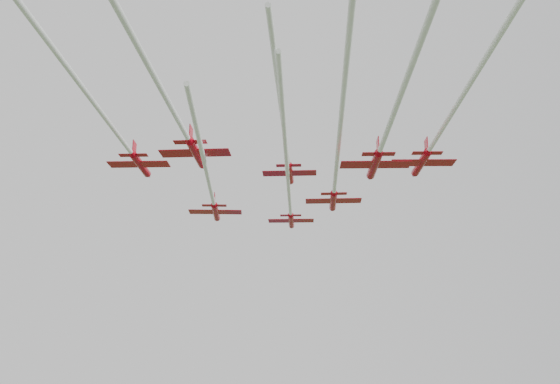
{
  "coord_description": "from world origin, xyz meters",
  "views": [
    {
      "loc": [
        0.44,
        -89.55,
        33.0
      ],
      "look_at": [
        2.61,
        2.44,
        61.28
      ],
      "focal_mm": 40.0,
      "sensor_mm": 36.0,
      "label": 1
    }
  ],
  "objects_px": {
    "jet_row4_right": "(397,106)",
    "jet_row3_right": "(441,131)",
    "jet_row2_left": "(211,190)",
    "jet_lead": "(289,191)",
    "jet_row2_right": "(337,166)",
    "jet_row3_mid": "(286,145)",
    "jet_row4_left": "(164,93)",
    "jet_row3_left": "(108,121)"
  },
  "relations": [
    {
      "from": "jet_row3_left",
      "to": "jet_row3_right",
      "type": "relative_size",
      "value": 1.13
    },
    {
      "from": "jet_lead",
      "to": "jet_row3_left",
      "type": "xyz_separation_m",
      "value": [
        -22.4,
        -24.82,
        0.82
      ]
    },
    {
      "from": "jet_lead",
      "to": "jet_row3_mid",
      "type": "distance_m",
      "value": 18.47
    },
    {
      "from": "jet_row3_left",
      "to": "jet_row4_left",
      "type": "bearing_deg",
      "value": -51.11
    },
    {
      "from": "jet_lead",
      "to": "jet_row2_right",
      "type": "height_order",
      "value": "jet_row2_right"
    },
    {
      "from": "jet_lead",
      "to": "jet_row2_left",
      "type": "xyz_separation_m",
      "value": [
        -11.59,
        -7.04,
        -2.16
      ]
    },
    {
      "from": "jet_lead",
      "to": "jet_row3_left",
      "type": "distance_m",
      "value": 33.45
    },
    {
      "from": "jet_row2_left",
      "to": "jet_row4_left",
      "type": "distance_m",
      "value": 29.93
    },
    {
      "from": "jet_row2_left",
      "to": "jet_row3_left",
      "type": "xyz_separation_m",
      "value": [
        -10.82,
        -17.78,
        2.98
      ]
    },
    {
      "from": "jet_row3_mid",
      "to": "jet_row3_right",
      "type": "height_order",
      "value": "jet_row3_right"
    },
    {
      "from": "jet_row2_left",
      "to": "jet_row4_left",
      "type": "xyz_separation_m",
      "value": [
        -2.23,
        -29.84,
        0.79
      ]
    },
    {
      "from": "jet_row3_mid",
      "to": "jet_row3_right",
      "type": "distance_m",
      "value": 19.56
    },
    {
      "from": "jet_row3_right",
      "to": "jet_row4_left",
      "type": "distance_m",
      "value": 35.6
    },
    {
      "from": "jet_row3_left",
      "to": "jet_row4_right",
      "type": "relative_size",
      "value": 0.91
    },
    {
      "from": "jet_row3_left",
      "to": "jet_row4_left",
      "type": "height_order",
      "value": "jet_row3_left"
    },
    {
      "from": "jet_row4_left",
      "to": "jet_row4_right",
      "type": "xyz_separation_m",
      "value": [
        23.14,
        -0.17,
        -1.17
      ]
    },
    {
      "from": "jet_row2_right",
      "to": "jet_row3_right",
      "type": "bearing_deg",
      "value": -34.78
    },
    {
      "from": "jet_row2_right",
      "to": "jet_row3_left",
      "type": "height_order",
      "value": "jet_row3_left"
    },
    {
      "from": "jet_lead",
      "to": "jet_row2_right",
      "type": "bearing_deg",
      "value": -58.8
    },
    {
      "from": "jet_row4_left",
      "to": "jet_row4_right",
      "type": "distance_m",
      "value": 23.17
    },
    {
      "from": "jet_lead",
      "to": "jet_row4_right",
      "type": "height_order",
      "value": "jet_lead"
    },
    {
      "from": "jet_row2_left",
      "to": "jet_row4_right",
      "type": "relative_size",
      "value": 0.78
    },
    {
      "from": "jet_row3_mid",
      "to": "jet_row3_right",
      "type": "relative_size",
      "value": 0.9
    },
    {
      "from": "jet_row3_mid",
      "to": "jet_row4_left",
      "type": "bearing_deg",
      "value": -120.13
    },
    {
      "from": "jet_row4_right",
      "to": "jet_row3_right",
      "type": "bearing_deg",
      "value": 62.47
    },
    {
      "from": "jet_row2_left",
      "to": "jet_row4_right",
      "type": "distance_m",
      "value": 36.57
    },
    {
      "from": "jet_row2_right",
      "to": "jet_row3_left",
      "type": "xyz_separation_m",
      "value": [
        -28.61,
        -13.03,
        0.76
      ]
    },
    {
      "from": "jet_row2_right",
      "to": "jet_row3_mid",
      "type": "bearing_deg",
      "value": -133.03
    },
    {
      "from": "jet_row2_right",
      "to": "jet_row4_left",
      "type": "relative_size",
      "value": 1.04
    },
    {
      "from": "jet_row3_mid",
      "to": "jet_row3_right",
      "type": "bearing_deg",
      "value": -4.81
    },
    {
      "from": "jet_row2_left",
      "to": "jet_row4_right",
      "type": "bearing_deg",
      "value": -56.03
    },
    {
      "from": "jet_row2_right",
      "to": "jet_row4_left",
      "type": "height_order",
      "value": "jet_row2_right"
    },
    {
      "from": "jet_row3_left",
      "to": "jet_row3_mid",
      "type": "bearing_deg",
      "value": 20.09
    },
    {
      "from": "jet_row3_mid",
      "to": "jet_row4_left",
      "type": "relative_size",
      "value": 0.74
    },
    {
      "from": "jet_row4_right",
      "to": "jet_row2_left",
      "type": "bearing_deg",
      "value": 127.36
    },
    {
      "from": "jet_row2_left",
      "to": "jet_row4_right",
      "type": "xyz_separation_m",
      "value": [
        20.9,
        -30.01,
        -0.38
      ]
    },
    {
      "from": "jet_lead",
      "to": "jet_row2_right",
      "type": "distance_m",
      "value": 13.33
    },
    {
      "from": "jet_row3_right",
      "to": "jet_row4_right",
      "type": "relative_size",
      "value": 0.8
    },
    {
      "from": "jet_row4_left",
      "to": "jet_row3_left",
      "type": "bearing_deg",
      "value": 130.41
    },
    {
      "from": "jet_row4_left",
      "to": "jet_row3_right",
      "type": "bearing_deg",
      "value": 30.44
    },
    {
      "from": "jet_row2_left",
      "to": "jet_row3_mid",
      "type": "xyz_separation_m",
      "value": [
        10.54,
        -11.39,
        2.59
      ]
    },
    {
      "from": "jet_row2_left",
      "to": "jet_row2_right",
      "type": "xyz_separation_m",
      "value": [
        17.8,
        -4.75,
        2.22
      ]
    }
  ]
}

